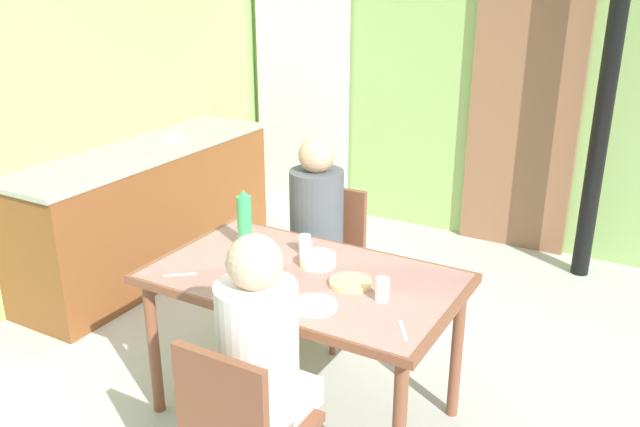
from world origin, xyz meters
The scene contains 20 objects.
ground_plane centered at (0.00, 0.00, 0.00)m, with size 6.88×6.88×0.00m, color #B6BBB5.
wall_back centered at (0.00, 2.64, 1.38)m, with size 4.02×0.10×2.76m, color #96BD6A.
wall_left centered at (-1.91, 0.66, 1.38)m, with size 0.10×3.97×2.76m, color #92BB65.
door_wooden centered at (0.55, 2.56, 1.00)m, with size 0.80×0.05×2.00m, color #8C5E43.
stove_pipe_column centered at (1.12, 2.29, 1.38)m, with size 0.12×0.12×2.76m, color black.
curtain_panel centered at (-1.34, 2.54, 1.16)m, with size 0.90×0.03×2.32m, color white.
kitchen_counter centered at (-1.58, 0.84, 0.45)m, with size 0.61×2.08×0.91m.
dining_table centered at (0.23, -0.04, 0.68)m, with size 1.42×0.83×0.75m.
chair_far_diner centered at (-0.08, 0.73, 0.50)m, with size 0.40×0.40×0.87m.
person_near_diner centered at (0.42, -0.67, 0.78)m, with size 0.30×0.37×0.77m.
person_far_diner centered at (-0.08, 0.60, 0.78)m, with size 0.30×0.37×0.77m.
water_bottle_green_near centered at (-0.20, 0.11, 0.89)m, with size 0.07×0.07×0.30m.
serving_bowl_center centered at (0.23, 0.08, 0.78)m, with size 0.17×0.17×0.06m, color silver.
dinner_plate_near_left centered at (0.42, -0.27, 0.76)m, with size 0.20×0.20×0.01m, color white.
dinner_plate_near_right centered at (-0.07, -0.06, 0.76)m, with size 0.22×0.22×0.01m, color white.
drinking_glass_by_near_diner centered at (0.64, -0.08, 0.80)m, with size 0.06×0.06×0.10m, color silver.
drinking_glass_by_far_diner centered at (0.10, 0.18, 0.80)m, with size 0.06×0.06×0.09m, color silver.
bread_plate_sliced centered at (0.46, -0.02, 0.76)m, with size 0.19×0.19×0.02m, color #DBB77A.
cutlery_knife_near centered at (0.81, -0.27, 0.75)m, with size 0.15×0.02×0.00m, color silver.
cutlery_fork_near centered at (-0.27, -0.32, 0.75)m, with size 0.15×0.02×0.00m, color silver.
Camera 1 is at (1.66, -2.40, 2.10)m, focal length 37.61 mm.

